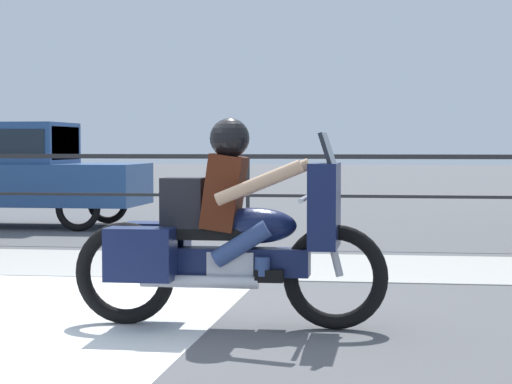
% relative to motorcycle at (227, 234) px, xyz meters
% --- Properties ---
extents(ground_plane, '(120.00, 120.00, 0.00)m').
position_rel_motorcycle_xyz_m(ground_plane, '(-0.73, 0.26, -0.68)').
color(ground_plane, '#565659').
extents(sidewalk_band, '(44.00, 2.40, 0.01)m').
position_rel_motorcycle_xyz_m(sidewalk_band, '(-0.73, 3.66, -0.67)').
color(sidewalk_band, '#A8A59E').
rests_on(sidewalk_band, ground).
extents(crosswalk_band, '(2.67, 6.00, 0.01)m').
position_rel_motorcycle_xyz_m(crosswalk_band, '(-1.45, 0.06, -0.67)').
color(crosswalk_band, silver).
rests_on(crosswalk_band, ground).
extents(fence_railing, '(36.00, 0.05, 1.20)m').
position_rel_motorcycle_xyz_m(fence_railing, '(-0.73, 5.80, 0.27)').
color(fence_railing, '#232326').
rests_on(fence_railing, ground).
extents(motorcycle, '(2.31, 0.76, 1.52)m').
position_rel_motorcycle_xyz_m(motorcycle, '(0.00, 0.00, 0.00)').
color(motorcycle, black).
rests_on(motorcycle, ground).
extents(parked_car, '(4.10, 1.71, 1.69)m').
position_rel_motorcycle_xyz_m(parked_car, '(-5.02, 8.37, 0.28)').
color(parked_car, '#284C84').
rests_on(parked_car, ground).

